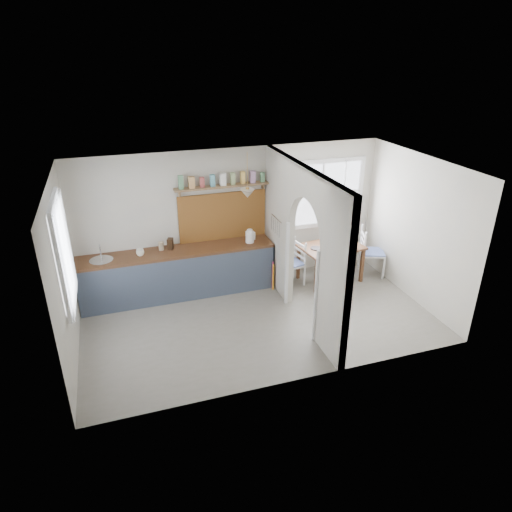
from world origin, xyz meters
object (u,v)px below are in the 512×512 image
object	(u,v)px
chair_left	(291,263)
dining_table	(330,263)
chair_right	(372,252)
vase	(331,237)
kettle	(250,236)

from	to	relation	value
chair_left	dining_table	bearing A→B (deg)	71.54
dining_table	chair_right	world-z (taller)	chair_right
dining_table	vase	size ratio (longest dim) A/B	6.20
chair_left	kettle	world-z (taller)	kettle
chair_left	kettle	bearing A→B (deg)	-117.59
chair_left	chair_right	bearing A→B (deg)	73.08
chair_left	chair_right	distance (m)	1.69
chair_left	vase	xyz separation A→B (m)	(0.89, 0.14, 0.38)
chair_right	kettle	world-z (taller)	kettle
chair_left	vase	distance (m)	0.97
kettle	vase	xyz separation A→B (m)	(1.66, -0.06, -0.20)
dining_table	kettle	xyz separation A→B (m)	(-1.56, 0.28, 0.66)
dining_table	chair_left	size ratio (longest dim) A/B	1.31
dining_table	chair_right	xyz separation A→B (m)	(0.90, -0.04, 0.13)
kettle	chair_right	bearing A→B (deg)	-9.59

